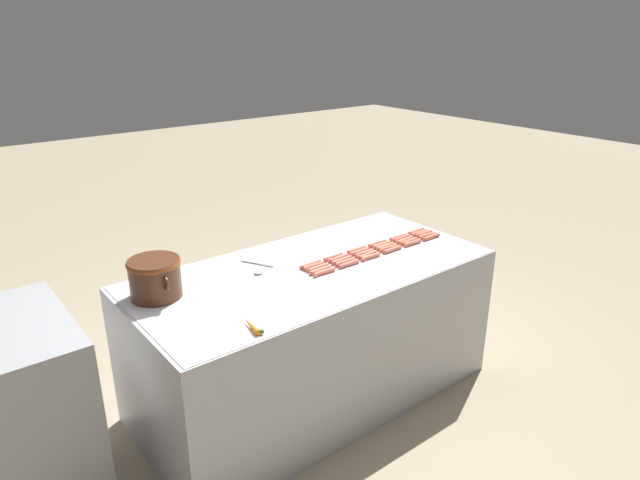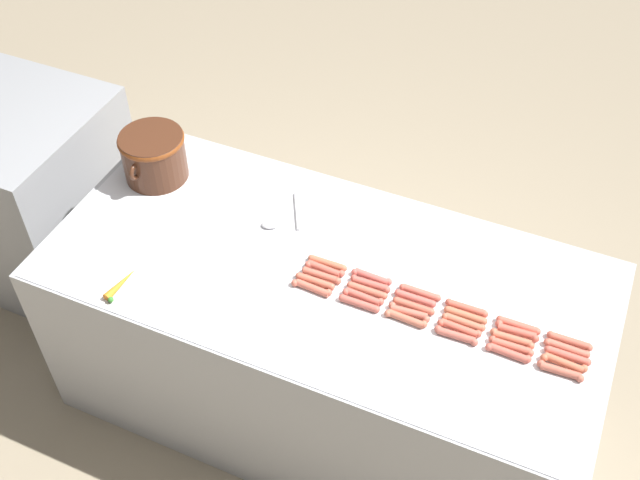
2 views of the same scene
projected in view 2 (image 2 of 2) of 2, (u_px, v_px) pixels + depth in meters
The scene contains 36 objects.
ground_plane at pixel (324, 398), 3.60m from camera, with size 20.00×20.00×0.00m, color gray.
griddle_counter at pixel (324, 340), 3.28m from camera, with size 1.03×2.18×0.89m.
back_cabinet at pixel (24, 189), 3.90m from camera, with size 0.82×0.86×0.95m, color #939599.
hot_dog_0 at pixel (560, 371), 2.62m from camera, with size 0.03×0.16×0.03m.
hot_dog_1 at pixel (508, 353), 2.67m from camera, with size 0.03×0.16×0.03m.
hot_dog_2 at pixel (456, 336), 2.72m from camera, with size 0.03×0.16×0.03m.
hot_dog_3 at pixel (406, 319), 2.78m from camera, with size 0.03×0.16×0.03m.
hot_dog_4 at pixel (359, 304), 2.82m from camera, with size 0.03×0.16×0.03m.
hot_dog_5 at pixel (311, 288), 2.88m from camera, with size 0.04×0.16×0.03m.
hot_dog_6 at pixel (564, 363), 2.64m from camera, with size 0.04×0.16×0.03m.
hot_dog_7 at pixel (511, 346), 2.69m from camera, with size 0.03×0.16×0.03m.
hot_dog_8 at pixel (459, 328), 2.75m from camera, with size 0.03×0.16×0.03m.
hot_dog_9 at pixel (409, 312), 2.80m from camera, with size 0.04×0.16×0.03m.
hot_dog_10 at pixel (363, 297), 2.85m from camera, with size 0.03×0.16×0.03m.
hot_dog_11 at pixel (315, 281), 2.90m from camera, with size 0.03×0.16×0.03m.
hot_dog_12 at pixel (568, 356), 2.66m from camera, with size 0.03×0.16×0.03m.
hot_dog_13 at pixel (512, 339), 2.71m from camera, with size 0.03×0.16×0.03m.
hot_dog_14 at pixel (463, 322), 2.76m from camera, with size 0.03×0.16×0.03m.
hot_dog_15 at pixel (414, 306), 2.82m from camera, with size 0.03×0.16×0.03m.
hot_dog_16 at pixel (367, 290), 2.87m from camera, with size 0.03×0.16×0.03m.
hot_dog_17 at pixel (321, 275), 2.92m from camera, with size 0.03×0.16×0.03m.
hot_dog_18 at pixel (567, 348), 2.68m from camera, with size 0.03×0.16×0.03m.
hot_dog_19 at pixel (517, 332), 2.74m from camera, with size 0.04×0.16×0.03m.
hot_dog_20 at pixel (465, 315), 2.79m from camera, with size 0.03×0.16×0.03m.
hot_dog_21 at pixel (415, 298), 2.84m from camera, with size 0.03×0.16×0.03m.
hot_dog_22 at pixel (370, 284), 2.89m from camera, with size 0.03×0.16×0.03m.
hot_dog_23 at pixel (325, 269), 2.94m from camera, with size 0.04×0.16×0.03m.
hot_dog_24 at pixel (570, 341), 2.71m from camera, with size 0.03×0.16×0.03m.
hot_dog_25 at pixel (518, 325), 2.75m from camera, with size 0.03×0.16×0.03m.
hot_dog_26 at pixel (467, 308), 2.81m from camera, with size 0.03×0.16×0.03m.
hot_dog_27 at pixel (420, 292), 2.86m from camera, with size 0.03×0.16×0.03m.
hot_dog_28 at pixel (372, 277), 2.92m from camera, with size 0.03×0.16×0.03m.
hot_dog_29 at pixel (327, 263), 2.96m from camera, with size 0.03×0.16×0.03m.
bean_pot at pixel (154, 154), 3.26m from camera, with size 0.35×0.28×0.21m.
serving_spoon at pixel (279, 220), 3.14m from camera, with size 0.25×0.16×0.02m.
carrot at pixel (121, 284), 2.89m from camera, with size 0.18×0.05×0.03m.
Camera 2 is at (-1.82, -0.78, 3.09)m, focal length 43.42 mm.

